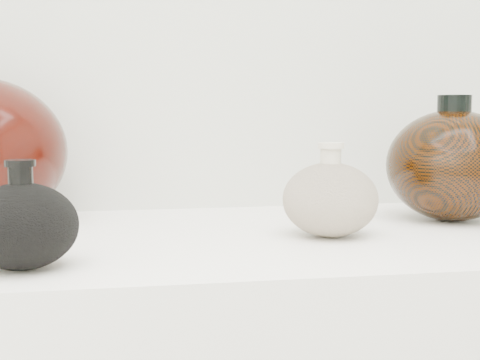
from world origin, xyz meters
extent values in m
cube|color=white|center=(0.00, 0.95, 0.89)|extent=(1.20, 0.50, 0.03)
ellipsoid|color=black|center=(-0.20, 0.79, 0.95)|extent=(0.13, 0.13, 0.09)
cylinder|color=black|center=(-0.20, 0.79, 1.00)|extent=(0.03, 0.03, 0.03)
cylinder|color=black|center=(-0.20, 0.79, 1.01)|extent=(0.03, 0.03, 0.01)
ellipsoid|color=beige|center=(0.18, 0.91, 0.95)|extent=(0.13, 0.13, 0.10)
cylinder|color=beige|center=(0.18, 0.91, 1.00)|extent=(0.03, 0.03, 0.03)
cylinder|color=beige|center=(0.18, 0.91, 1.02)|extent=(0.04, 0.04, 0.01)
ellipsoid|color=black|center=(0.40, 1.00, 0.98)|extent=(0.21, 0.21, 0.17)
cylinder|color=black|center=(0.40, 1.00, 1.07)|extent=(0.05, 0.05, 0.03)
camera|label=1|loc=(-0.10, 0.08, 1.06)|focal=50.00mm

